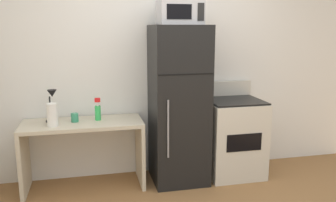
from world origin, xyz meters
TOP-DOWN VIEW (x-y plane):
  - wall_back_white at (0.00, 1.70)m, footprint 5.00×0.10m
  - desk at (-0.96, 1.36)m, footprint 1.29×0.54m
  - desk_lamp at (-1.27, 1.43)m, footprint 0.14×0.12m
  - paper_towel_roll at (-1.26, 1.26)m, footprint 0.11×0.11m
  - spray_bottle at (-0.79, 1.41)m, footprint 0.06×0.06m
  - coffee_mug at (-1.04, 1.38)m, footprint 0.08×0.08m
  - refrigerator at (0.10, 1.33)m, footprint 0.61×0.63m
  - microwave at (0.10, 1.31)m, footprint 0.46×0.35m
  - oven_range at (0.78, 1.33)m, footprint 0.65×0.61m

SIDE VIEW (x-z plane):
  - oven_range at x=0.78m, z-range -0.08..1.02m
  - desk at x=-0.96m, z-range 0.16..0.91m
  - coffee_mug at x=-1.04m, z-range 0.75..0.84m
  - spray_bottle at x=-0.79m, z-range 0.72..0.97m
  - paper_towel_roll at x=-1.26m, z-range 0.75..0.99m
  - refrigerator at x=0.10m, z-range 0.00..1.78m
  - desk_lamp at x=-1.27m, z-range 0.81..1.17m
  - wall_back_white at x=0.00m, z-range 0.00..2.60m
  - microwave at x=0.10m, z-range 1.78..2.04m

